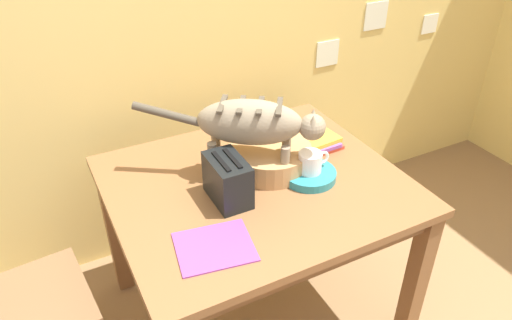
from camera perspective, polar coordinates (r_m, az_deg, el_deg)
wall_rear at (r=2.27m, az=-9.90°, el=17.53°), size 4.97×0.11×2.50m
dining_table at (r=1.94m, az=0.00°, el=-4.72°), size 1.12×0.98×0.74m
cat at (r=1.81m, az=-0.34°, el=4.22°), size 0.63×0.44×0.33m
saucer_bowl at (r=1.91m, az=6.30°, el=-1.72°), size 0.21×0.21×0.03m
coffee_mug at (r=1.88m, az=6.49°, el=-0.23°), size 0.13×0.09×0.08m
magazine at (r=1.60m, az=-4.94°, el=-10.20°), size 0.28×0.25×0.01m
book_stack at (r=2.11m, az=7.53°, el=2.05°), size 0.18×0.14×0.05m
wicker_basket at (r=1.95m, az=1.64°, el=0.43°), size 0.34×0.34×0.09m
toaster at (r=1.75m, az=-3.38°, el=-2.38°), size 0.12×0.20×0.18m
wooden_chair_far at (r=1.98m, az=-26.68°, el=-15.43°), size 0.46×0.46×0.95m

